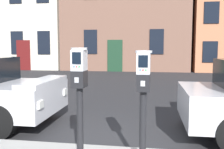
% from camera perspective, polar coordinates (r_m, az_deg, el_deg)
% --- Properties ---
extents(parking_meter_near_kerb, '(0.22, 0.25, 1.51)m').
position_cam_1_polar(parking_meter_near_kerb, '(3.60, -7.00, -1.72)').
color(parking_meter_near_kerb, black).
rests_on(parking_meter_near_kerb, sidewalk_slab).
extents(parking_meter_twin_adjacent, '(0.22, 0.25, 1.47)m').
position_cam_1_polar(parking_meter_twin_adjacent, '(3.47, 6.74, -2.44)').
color(parking_meter_twin_adjacent, black).
rests_on(parking_meter_twin_adjacent, sidewalk_slab).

